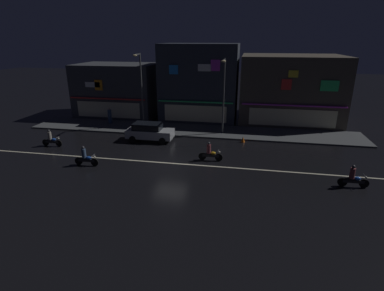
{
  "coord_description": "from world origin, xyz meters",
  "views": [
    {
      "loc": [
        5.63,
        -20.77,
        9.04
      ],
      "look_at": [
        1.45,
        1.53,
        1.01
      ],
      "focal_mm": 28.3,
      "sensor_mm": 36.0,
      "label": 1
    }
  ],
  "objects_px": {
    "streetlamp_mid": "(224,91)",
    "motorcycle_trailing_far": "(86,157)",
    "traffic_cone": "(243,139)",
    "streetlamp_west": "(141,85)",
    "pedestrian_on_sidewalk": "(110,116)",
    "motorcycle_lead": "(51,139)",
    "motorcycle_opposite_lane": "(210,153)",
    "motorcycle_following": "(353,178)",
    "parked_car_near_kerb": "(149,131)"
  },
  "relations": [
    {
      "from": "streetlamp_mid",
      "to": "motorcycle_opposite_lane",
      "type": "bearing_deg",
      "value": -92.76
    },
    {
      "from": "motorcycle_opposite_lane",
      "to": "motorcycle_trailing_far",
      "type": "bearing_deg",
      "value": -164.62
    },
    {
      "from": "motorcycle_lead",
      "to": "motorcycle_following",
      "type": "height_order",
      "value": "same"
    },
    {
      "from": "motorcycle_lead",
      "to": "traffic_cone",
      "type": "distance_m",
      "value": 17.24
    },
    {
      "from": "streetlamp_west",
      "to": "streetlamp_mid",
      "type": "bearing_deg",
      "value": -7.24
    },
    {
      "from": "streetlamp_mid",
      "to": "motorcycle_trailing_far",
      "type": "bearing_deg",
      "value": -134.43
    },
    {
      "from": "pedestrian_on_sidewalk",
      "to": "motorcycle_lead",
      "type": "bearing_deg",
      "value": -58.8
    },
    {
      "from": "traffic_cone",
      "to": "streetlamp_west",
      "type": "bearing_deg",
      "value": 164.34
    },
    {
      "from": "motorcycle_following",
      "to": "motorcycle_opposite_lane",
      "type": "distance_m",
      "value": 10.0
    },
    {
      "from": "streetlamp_mid",
      "to": "motorcycle_following",
      "type": "relative_size",
      "value": 3.79
    },
    {
      "from": "motorcycle_opposite_lane",
      "to": "motorcycle_trailing_far",
      "type": "distance_m",
      "value": 9.45
    },
    {
      "from": "motorcycle_opposite_lane",
      "to": "pedestrian_on_sidewalk",
      "type": "bearing_deg",
      "value": 144.14
    },
    {
      "from": "streetlamp_west",
      "to": "streetlamp_mid",
      "type": "height_order",
      "value": "streetlamp_west"
    },
    {
      "from": "streetlamp_west",
      "to": "motorcycle_opposite_lane",
      "type": "bearing_deg",
      "value": -43.85
    },
    {
      "from": "parked_car_near_kerb",
      "to": "streetlamp_west",
      "type": "bearing_deg",
      "value": -62.87
    },
    {
      "from": "motorcycle_following",
      "to": "motorcycle_trailing_far",
      "type": "distance_m",
      "value": 18.65
    },
    {
      "from": "motorcycle_following",
      "to": "traffic_cone",
      "type": "height_order",
      "value": "motorcycle_following"
    },
    {
      "from": "motorcycle_lead",
      "to": "motorcycle_opposite_lane",
      "type": "distance_m",
      "value": 14.29
    },
    {
      "from": "motorcycle_lead",
      "to": "motorcycle_following",
      "type": "xyz_separation_m",
      "value": [
        23.87,
        -3.54,
        0.0
      ]
    },
    {
      "from": "pedestrian_on_sidewalk",
      "to": "parked_car_near_kerb",
      "type": "bearing_deg",
      "value": 8.23
    },
    {
      "from": "motorcycle_following",
      "to": "motorcycle_trailing_far",
      "type": "bearing_deg",
      "value": -3.67
    },
    {
      "from": "motorcycle_opposite_lane",
      "to": "traffic_cone",
      "type": "relative_size",
      "value": 3.45
    },
    {
      "from": "streetlamp_west",
      "to": "motorcycle_trailing_far",
      "type": "distance_m",
      "value": 11.4
    },
    {
      "from": "traffic_cone",
      "to": "pedestrian_on_sidewalk",
      "type": "bearing_deg",
      "value": 166.48
    },
    {
      "from": "parked_car_near_kerb",
      "to": "motorcycle_trailing_far",
      "type": "xyz_separation_m",
      "value": [
        -2.85,
        -6.58,
        -0.24
      ]
    },
    {
      "from": "motorcycle_lead",
      "to": "traffic_cone",
      "type": "xyz_separation_m",
      "value": [
        16.71,
        4.22,
        -0.36
      ]
    },
    {
      "from": "parked_car_near_kerb",
      "to": "motorcycle_lead",
      "type": "distance_m",
      "value": 8.66
    },
    {
      "from": "streetlamp_mid",
      "to": "motorcycle_lead",
      "type": "xyz_separation_m",
      "value": [
        -14.6,
        -6.14,
        -3.75
      ]
    },
    {
      "from": "motorcycle_lead",
      "to": "traffic_cone",
      "type": "relative_size",
      "value": 3.45
    },
    {
      "from": "streetlamp_west",
      "to": "traffic_cone",
      "type": "xyz_separation_m",
      "value": [
        10.74,
        -3.01,
        -4.29
      ]
    },
    {
      "from": "pedestrian_on_sidewalk",
      "to": "motorcycle_opposite_lane",
      "type": "bearing_deg",
      "value": 10.72
    },
    {
      "from": "streetlamp_mid",
      "to": "traffic_cone",
      "type": "xyz_separation_m",
      "value": [
        2.11,
        -1.91,
        -4.11
      ]
    },
    {
      "from": "parked_car_near_kerb",
      "to": "motorcycle_trailing_far",
      "type": "relative_size",
      "value": 2.26
    },
    {
      "from": "motorcycle_following",
      "to": "traffic_cone",
      "type": "relative_size",
      "value": 3.45
    },
    {
      "from": "motorcycle_following",
      "to": "streetlamp_west",
      "type": "bearing_deg",
      "value": -34.4
    },
    {
      "from": "motorcycle_lead",
      "to": "motorcycle_opposite_lane",
      "type": "xyz_separation_m",
      "value": [
        14.27,
        -0.74,
        0.0
      ]
    },
    {
      "from": "motorcycle_opposite_lane",
      "to": "motorcycle_lead",
      "type": "bearing_deg",
      "value": 175.82
    },
    {
      "from": "parked_car_near_kerb",
      "to": "motorcycle_following",
      "type": "distance_m",
      "value": 17.16
    },
    {
      "from": "parked_car_near_kerb",
      "to": "streetlamp_mid",
      "type": "bearing_deg",
      "value": -155.37
    },
    {
      "from": "motorcycle_lead",
      "to": "motorcycle_trailing_far",
      "type": "xyz_separation_m",
      "value": [
        5.21,
        -3.44,
        0.0
      ]
    },
    {
      "from": "traffic_cone",
      "to": "motorcycle_following",
      "type": "bearing_deg",
      "value": -47.33
    },
    {
      "from": "pedestrian_on_sidewalk",
      "to": "traffic_cone",
      "type": "height_order",
      "value": "pedestrian_on_sidewalk"
    },
    {
      "from": "motorcycle_following",
      "to": "motorcycle_trailing_far",
      "type": "relative_size",
      "value": 1.0
    },
    {
      "from": "pedestrian_on_sidewalk",
      "to": "traffic_cone",
      "type": "relative_size",
      "value": 3.16
    },
    {
      "from": "streetlamp_mid",
      "to": "motorcycle_lead",
      "type": "height_order",
      "value": "streetlamp_mid"
    },
    {
      "from": "parked_car_near_kerb",
      "to": "motorcycle_lead",
      "type": "relative_size",
      "value": 2.26
    },
    {
      "from": "motorcycle_lead",
      "to": "pedestrian_on_sidewalk",
      "type": "bearing_deg",
      "value": 78.09
    },
    {
      "from": "motorcycle_following",
      "to": "motorcycle_opposite_lane",
      "type": "bearing_deg",
      "value": -19.64
    },
    {
      "from": "streetlamp_mid",
      "to": "motorcycle_trailing_far",
      "type": "relative_size",
      "value": 3.79
    },
    {
      "from": "streetlamp_mid",
      "to": "parked_car_near_kerb",
      "type": "bearing_deg",
      "value": -155.37
    }
  ]
}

